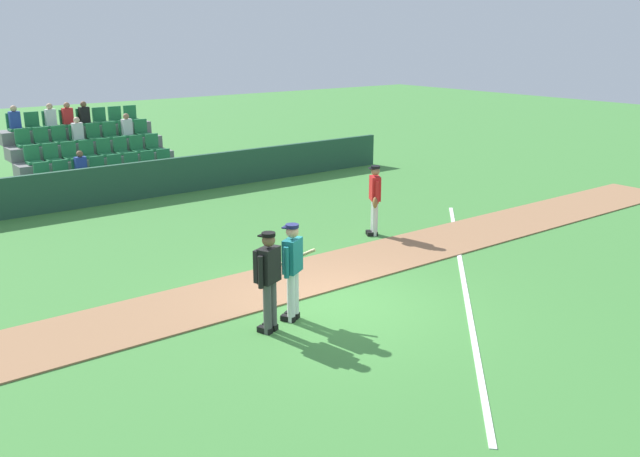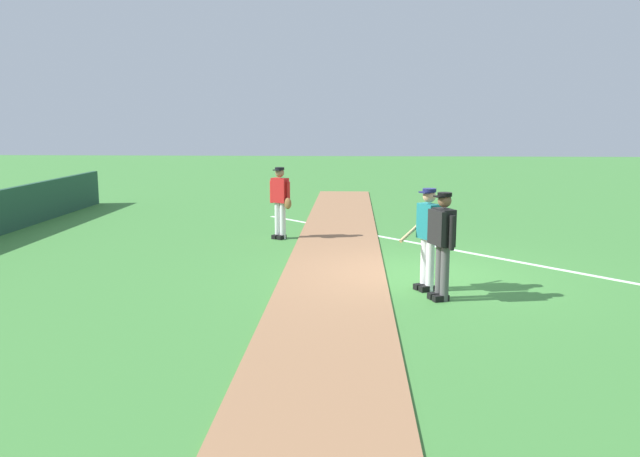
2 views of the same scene
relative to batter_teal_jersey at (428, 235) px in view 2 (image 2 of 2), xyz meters
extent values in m
plane|color=#42843A|center=(0.96, 0.03, -0.97)|extent=(80.00, 80.00, 0.00)
cube|color=#9E704C|center=(0.96, 1.63, -0.95)|extent=(28.00, 1.96, 0.03)
cube|color=white|center=(3.96, -0.47, -0.96)|extent=(8.61, 8.50, 0.01)
cylinder|color=white|center=(-0.07, -0.05, -0.52)|extent=(0.14, 0.14, 0.90)
cylinder|color=white|center=(0.07, 0.03, -0.52)|extent=(0.14, 0.14, 0.90)
cube|color=black|center=(-0.10, 0.00, -0.92)|extent=(0.23, 0.29, 0.10)
cube|color=black|center=(0.04, 0.08, -0.92)|extent=(0.23, 0.29, 0.10)
cube|color=#197075|center=(0.00, -0.01, 0.23)|extent=(0.46, 0.39, 0.60)
cylinder|color=#197075|center=(-0.22, -0.13, 0.18)|extent=(0.09, 0.09, 0.55)
cylinder|color=#197075|center=(0.21, 0.12, 0.18)|extent=(0.09, 0.09, 0.55)
sphere|color=tan|center=(0.00, -0.01, 0.66)|extent=(0.22, 0.22, 0.22)
cylinder|color=#191E4C|center=(0.00, -0.01, 0.76)|extent=(0.23, 0.23, 0.06)
cube|color=#191E4C|center=(-0.05, 0.08, 0.73)|extent=(0.22, 0.19, 0.02)
cylinder|color=tan|center=(0.16, 0.20, 0.08)|extent=(0.62, 0.59, 0.41)
cylinder|color=#4C4C4C|center=(-0.67, -0.21, -0.52)|extent=(0.14, 0.14, 0.90)
cylinder|color=#4C4C4C|center=(-0.52, -0.15, -0.52)|extent=(0.14, 0.14, 0.90)
cube|color=black|center=(-0.69, -0.16, -0.92)|extent=(0.21, 0.29, 0.10)
cube|color=black|center=(-0.55, -0.09, -0.92)|extent=(0.21, 0.29, 0.10)
cube|color=black|center=(-0.60, -0.18, 0.23)|extent=(0.45, 0.36, 0.60)
cylinder|color=black|center=(-0.83, -0.28, 0.18)|extent=(0.09, 0.09, 0.55)
cylinder|color=black|center=(-0.37, -0.08, 0.18)|extent=(0.09, 0.09, 0.55)
sphere|color=brown|center=(-0.60, -0.18, 0.66)|extent=(0.22, 0.22, 0.22)
cylinder|color=black|center=(-0.60, -0.18, 0.76)|extent=(0.23, 0.23, 0.06)
cube|color=black|center=(-0.64, -0.09, 0.73)|extent=(0.21, 0.18, 0.02)
cube|color=black|center=(-0.65, -0.06, 0.23)|extent=(0.44, 0.24, 0.56)
cylinder|color=silver|center=(4.61, 3.00, -0.52)|extent=(0.14, 0.14, 0.90)
cylinder|color=silver|center=(4.69, 3.14, -0.52)|extent=(0.14, 0.14, 0.90)
cube|color=black|center=(4.56, 3.03, -0.92)|extent=(0.29, 0.23, 0.10)
cube|color=black|center=(4.64, 3.17, -0.92)|extent=(0.29, 0.23, 0.10)
cube|color=red|center=(4.65, 3.07, 0.23)|extent=(0.39, 0.46, 0.60)
cylinder|color=red|center=(4.53, 2.85, 0.18)|extent=(0.09, 0.09, 0.55)
cylinder|color=red|center=(4.77, 3.28, 0.18)|extent=(0.09, 0.09, 0.55)
sphere|color=#9E7051|center=(4.65, 3.07, 0.66)|extent=(0.22, 0.22, 0.22)
cylinder|color=black|center=(4.65, 3.07, 0.76)|extent=(0.23, 0.23, 0.06)
cube|color=black|center=(4.56, 3.12, 0.73)|extent=(0.19, 0.22, 0.02)
ellipsoid|color=brown|center=(4.47, 2.86, -0.07)|extent=(0.20, 0.23, 0.28)
camera|label=1|loc=(-6.40, -9.17, 3.94)|focal=38.28mm
camera|label=2|loc=(-10.70, 1.28, 1.93)|focal=35.58mm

